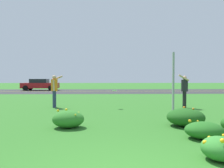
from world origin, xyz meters
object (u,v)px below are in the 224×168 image
object	(u,v)px
frisbee_white	(114,90)
car_red_center_left	(40,85)
person_catcher_dark_shirt	(184,88)
person_thrower_orange_shirt	(54,88)
sign_post_near_path	(173,84)

from	to	relation	value
frisbee_white	car_red_center_left	size ratio (longest dim) A/B	0.06
person_catcher_dark_shirt	frisbee_white	xyz separation A→B (m)	(-3.64, -0.09, -0.09)
person_catcher_dark_shirt	frisbee_white	distance (m)	3.64
person_thrower_orange_shirt	frisbee_white	distance (m)	3.16
sign_post_near_path	person_catcher_dark_shirt	world-z (taller)	sign_post_near_path
person_catcher_dark_shirt	frisbee_white	bearing A→B (deg)	-178.57
person_catcher_dark_shirt	frisbee_white	world-z (taller)	person_catcher_dark_shirt
person_thrower_orange_shirt	person_catcher_dark_shirt	distance (m)	6.78
sign_post_near_path	frisbee_white	bearing A→B (deg)	131.64
person_thrower_orange_shirt	car_red_center_left	world-z (taller)	person_thrower_orange_shirt
frisbee_white	car_red_center_left	bearing A→B (deg)	116.55
person_catcher_dark_shirt	person_thrower_orange_shirt	bearing A→B (deg)	177.33
person_thrower_orange_shirt	person_catcher_dark_shirt	xyz separation A→B (m)	(6.77, -0.32, -0.01)
sign_post_near_path	person_catcher_dark_shirt	xyz separation A→B (m)	(1.38, 2.63, -0.29)
person_catcher_dark_shirt	car_red_center_left	world-z (taller)	person_catcher_dark_shirt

